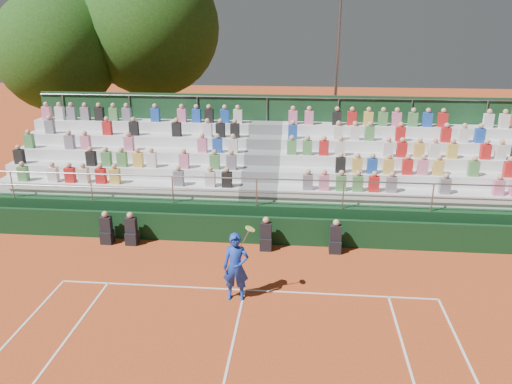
# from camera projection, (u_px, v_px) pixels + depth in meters

# --- Properties ---
(ground) EXTENTS (90.00, 90.00, 0.00)m
(ground) POSITION_uv_depth(u_px,v_px,m) (245.00, 290.00, 14.50)
(ground) COLOR #BF491F
(ground) RESTS_ON ground
(courtside_wall) EXTENTS (20.00, 0.15, 1.00)m
(courtside_wall) POSITION_uv_depth(u_px,v_px,m) (255.00, 230.00, 17.34)
(courtside_wall) COLOR black
(courtside_wall) RESTS_ON ground
(line_officials) EXTENTS (8.31, 0.40, 1.19)m
(line_officials) POSITION_uv_depth(u_px,v_px,m) (208.00, 234.00, 17.06)
(line_officials) COLOR black
(line_officials) RESTS_ON ground
(grandstand) EXTENTS (20.00, 5.20, 4.40)m
(grandstand) POSITION_uv_depth(u_px,v_px,m) (263.00, 185.00, 20.18)
(grandstand) COLOR black
(grandstand) RESTS_ON ground
(tennis_player) EXTENTS (0.89, 0.48, 2.22)m
(tennis_player) POSITION_uv_depth(u_px,v_px,m) (236.00, 267.00, 13.75)
(tennis_player) COLOR #1638AB
(tennis_player) RESTS_ON ground
(tree_west) EXTENTS (6.15, 6.15, 8.90)m
(tree_west) POSITION_uv_depth(u_px,v_px,m) (57.00, 52.00, 25.54)
(tree_west) COLOR #362513
(tree_west) RESTS_ON ground
(tree_east) EXTENTS (7.29, 7.29, 10.61)m
(tree_east) POSITION_uv_depth(u_px,v_px,m) (151.00, 28.00, 26.66)
(tree_east) COLOR #362513
(tree_east) RESTS_ON ground
(floodlight_mast) EXTENTS (0.60, 0.25, 8.75)m
(floodlight_mast) POSITION_uv_depth(u_px,v_px,m) (337.00, 67.00, 25.45)
(floodlight_mast) COLOR gray
(floodlight_mast) RESTS_ON ground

